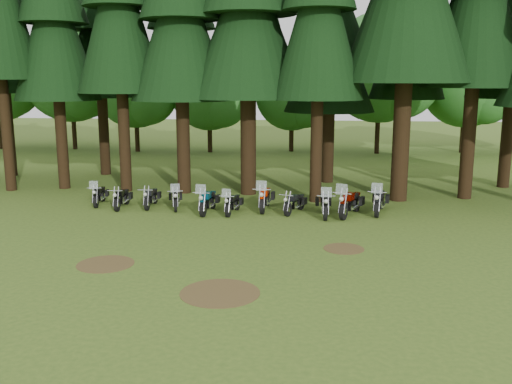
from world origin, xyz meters
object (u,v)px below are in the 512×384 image
at_px(motorcycle_3, 176,199).
at_px(motorcycle_5, 233,204).
at_px(motorcycle_10, 379,202).
at_px(motorcycle_4, 208,202).
at_px(motorcycle_1, 122,199).
at_px(motorcycle_0, 99,196).
at_px(motorcycle_8, 324,205).
at_px(motorcycle_2, 151,198).
at_px(motorcycle_7, 295,204).
at_px(motorcycle_9, 350,204).
at_px(motorcycle_6, 265,199).

relative_size(motorcycle_3, motorcycle_5, 1.02).
bearing_deg(motorcycle_10, motorcycle_5, -161.19).
relative_size(motorcycle_3, motorcycle_4, 0.89).
bearing_deg(motorcycle_1, motorcycle_0, 154.84).
xyz_separation_m(motorcycle_3, motorcycle_10, (8.94, 0.11, 0.07)).
height_order(motorcycle_3, motorcycle_8, motorcycle_8).
relative_size(motorcycle_2, motorcycle_7, 1.07).
height_order(motorcycle_0, motorcycle_2, motorcycle_0).
relative_size(motorcycle_4, motorcycle_9, 0.95).
height_order(motorcycle_9, motorcycle_10, motorcycle_9).
height_order(motorcycle_5, motorcycle_9, motorcycle_9).
relative_size(motorcycle_6, motorcycle_9, 0.99).
bearing_deg(motorcycle_5, motorcycle_7, 16.52).
relative_size(motorcycle_2, motorcycle_4, 0.88).
distance_m(motorcycle_2, motorcycle_9, 8.87).
height_order(motorcycle_2, motorcycle_7, motorcycle_2).
distance_m(motorcycle_7, motorcycle_10, 3.64).
bearing_deg(motorcycle_1, motorcycle_7, -3.31).
distance_m(motorcycle_0, motorcycle_2, 2.51).
bearing_deg(motorcycle_7, motorcycle_9, 15.03).
bearing_deg(motorcycle_6, motorcycle_10, 1.20).
xyz_separation_m(motorcycle_0, motorcycle_4, (5.27, -1.00, 0.06)).
distance_m(motorcycle_1, motorcycle_6, 6.42).
height_order(motorcycle_3, motorcycle_6, motorcycle_6).
distance_m(motorcycle_8, motorcycle_9, 1.10).
height_order(motorcycle_3, motorcycle_5, motorcycle_3).
bearing_deg(motorcycle_1, motorcycle_10, -1.32).
bearing_deg(motorcycle_9, motorcycle_7, -165.13).
bearing_deg(motorcycle_5, motorcycle_10, 14.41).
xyz_separation_m(motorcycle_0, motorcycle_1, (1.25, -0.52, -0.01)).
relative_size(motorcycle_8, motorcycle_10, 0.95).
height_order(motorcycle_2, motorcycle_8, motorcycle_8).
bearing_deg(motorcycle_5, motorcycle_4, -174.78).
xyz_separation_m(motorcycle_2, motorcycle_4, (2.77, -0.80, 0.06)).
height_order(motorcycle_4, motorcycle_7, motorcycle_4).
bearing_deg(motorcycle_2, motorcycle_6, -1.95).
xyz_separation_m(motorcycle_2, motorcycle_5, (3.85, -0.84, 0.00)).
height_order(motorcycle_1, motorcycle_9, motorcycle_9).
distance_m(motorcycle_2, motorcycle_4, 2.88).
distance_m(motorcycle_0, motorcycle_4, 5.36).
bearing_deg(motorcycle_9, motorcycle_2, -163.29).
xyz_separation_m(motorcycle_7, motorcycle_8, (1.27, -0.44, 0.07)).
bearing_deg(motorcycle_3, motorcycle_10, -13.66).
distance_m(motorcycle_2, motorcycle_7, 6.50).
distance_m(motorcycle_6, motorcycle_7, 1.40).
bearing_deg(motorcycle_5, motorcycle_1, -178.50).
distance_m(motorcycle_1, motorcycle_4, 4.05).
distance_m(motorcycle_3, motorcycle_7, 5.32).
bearing_deg(motorcycle_8, motorcycle_7, 157.40).
bearing_deg(motorcycle_4, motorcycle_8, 3.67).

